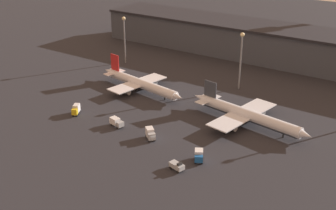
# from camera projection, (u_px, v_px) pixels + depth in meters

# --- Properties ---
(ground) EXTENTS (600.00, 600.00, 0.00)m
(ground) POSITION_uv_depth(u_px,v_px,m) (153.00, 142.00, 139.66)
(ground) COLOR #26262B
(terminal_building) EXTENTS (203.44, 30.37, 17.48)m
(terminal_building) POSITION_uv_depth(u_px,v_px,m) (278.00, 44.00, 216.35)
(terminal_building) COLOR #3D424C
(terminal_building) RESTS_ON ground
(airplane_0) EXTENTS (47.84, 28.63, 12.63)m
(airplane_0) POSITION_uv_depth(u_px,v_px,m) (140.00, 83.00, 179.86)
(airplane_0) COLOR silver
(airplane_0) RESTS_ON ground
(airplane_1) EXTENTS (49.26, 32.87, 11.90)m
(airplane_1) POSITION_uv_depth(u_px,v_px,m) (247.00, 115.00, 150.45)
(airplane_1) COLOR silver
(airplane_1) RESTS_ON ground
(service_vehicle_0) EXTENTS (5.03, 3.25, 2.95)m
(service_vehicle_0) POSITION_uv_depth(u_px,v_px,m) (177.00, 166.00, 123.37)
(service_vehicle_0) COLOR #9EA3A8
(service_vehicle_0) RESTS_ON ground
(service_vehicle_1) EXTENTS (5.47, 5.09, 3.69)m
(service_vehicle_1) POSITION_uv_depth(u_px,v_px,m) (150.00, 133.00, 140.74)
(service_vehicle_1) COLOR #9EA3A8
(service_vehicle_1) RESTS_ON ground
(service_vehicle_2) EXTENTS (5.98, 3.52, 3.04)m
(service_vehicle_2) POSITION_uv_depth(u_px,v_px,m) (116.00, 122.00, 149.38)
(service_vehicle_2) COLOR #9EA3A8
(service_vehicle_2) RESTS_ON ground
(service_vehicle_3) EXTENTS (4.19, 5.30, 3.67)m
(service_vehicle_3) POSITION_uv_depth(u_px,v_px,m) (76.00, 109.00, 158.60)
(service_vehicle_3) COLOR gold
(service_vehicle_3) RESTS_ON ground
(service_vehicle_4) EXTENTS (4.49, 5.25, 3.40)m
(service_vehicle_4) POSITION_uv_depth(u_px,v_px,m) (199.00, 155.00, 127.89)
(service_vehicle_4) COLOR #195199
(service_vehicle_4) RESTS_ON ground
(lamp_post_0) EXTENTS (1.80, 1.80, 23.64)m
(lamp_post_0) POSITION_uv_depth(u_px,v_px,m) (124.00, 34.00, 210.70)
(lamp_post_0) COLOR slate
(lamp_post_0) RESTS_ON ground
(lamp_post_1) EXTENTS (1.80, 1.80, 24.96)m
(lamp_post_1) POSITION_uv_depth(u_px,v_px,m) (241.00, 54.00, 176.70)
(lamp_post_1) COLOR slate
(lamp_post_1) RESTS_ON ground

